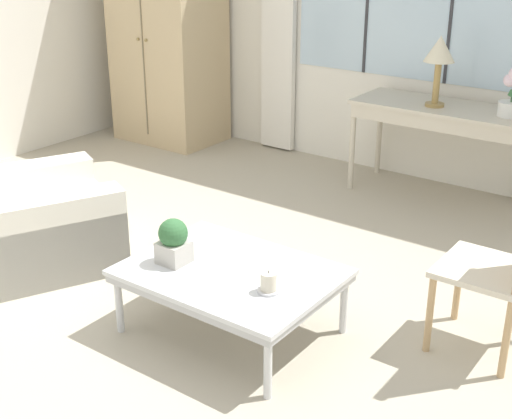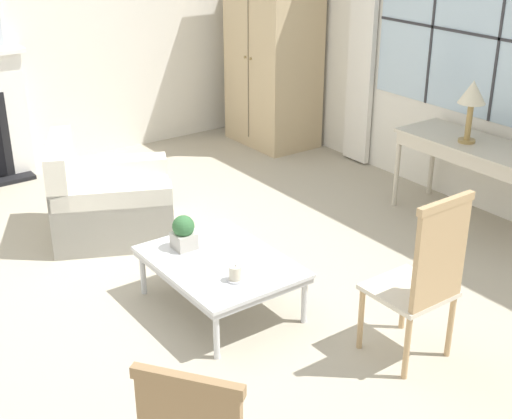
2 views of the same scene
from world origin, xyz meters
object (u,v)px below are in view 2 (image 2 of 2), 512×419
table_lamp (472,96)px  pillar_candle (235,274)px  side_chair_wooden (425,274)px  potted_plant_small (184,232)px  armoire (273,51)px  coffee_table (220,265)px  console_table (480,153)px  armchair_upholstered (108,204)px

table_lamp → pillar_candle: size_ratio=4.53×
pillar_candle → side_chair_wooden: bearing=37.6°
table_lamp → potted_plant_small: 2.62m
pillar_candle → armoire: bearing=139.5°
coffee_table → pillar_candle: 0.31m
table_lamp → potted_plant_small: size_ratio=2.12×
console_table → side_chair_wooden: 2.13m
console_table → pillar_candle: 2.56m
armoire → side_chair_wooden: bearing=-25.1°
console_table → armchair_upholstered: size_ratio=1.18×
armoire → side_chair_wooden: size_ratio=1.87×
console_table → pillar_candle: (0.15, -2.55, -0.23)m
console_table → coffee_table: 2.50m
side_chair_wooden → potted_plant_small: side_chair_wooden is taller
armchair_upholstered → side_chair_wooden: size_ratio=1.11×
armchair_upholstered → potted_plant_small: 1.24m
potted_plant_small → armchair_upholstered: bearing=-179.7°
potted_plant_small → armoire: bearing=132.8°
console_table → table_lamp: bearing=-148.9°
armoire → table_lamp: size_ratio=3.99×
side_chair_wooden → coffee_table: size_ratio=1.04×
armchair_upholstered → coffee_table: armchair_upholstered is taller
coffee_table → armoire: bearing=137.3°
table_lamp → coffee_table: (-0.04, -2.41, -0.79)m
armoire → side_chair_wooden: armoire is taller
armoire → potted_plant_small: (2.34, -2.53, -0.55)m
table_lamp → side_chair_wooden: size_ratio=0.47×
armoire → coffee_table: armoire is taller
table_lamp → armoire: bearing=179.7°
side_chair_wooden → pillar_candle: bearing=-142.4°
console_table → pillar_candle: bearing=-86.6°
armoire → table_lamp: (2.67, -0.01, 0.08)m
console_table → table_lamp: (-0.10, -0.06, 0.47)m
armchair_upholstered → coffee_table: size_ratio=1.15×
armoire → side_chair_wooden: 4.26m
armchair_upholstered → pillar_candle: (1.80, 0.04, 0.15)m
console_table → potted_plant_small: bearing=-99.4°
console_table → pillar_candle: size_ratio=12.57×
armoire → table_lamp: armoire is taller
table_lamp → potted_plant_small: (-0.33, -2.52, -0.63)m
table_lamp → armchair_upholstered: size_ratio=0.43×
side_chair_wooden → armoire: bearing=154.9°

